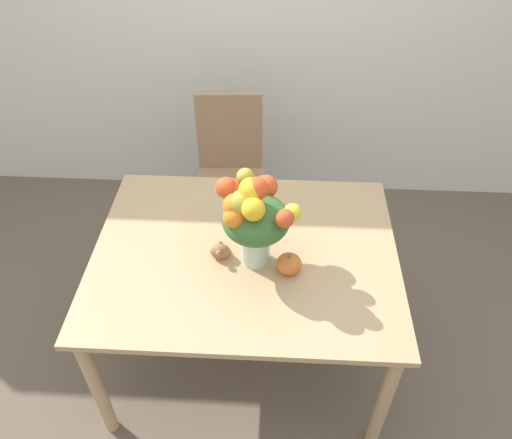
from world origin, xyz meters
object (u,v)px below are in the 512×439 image
Objects in this scene: flower_vase at (253,216)px; pumpkin at (289,264)px; dining_chair_near_window at (230,174)px; turkey_figurine at (220,249)px.

flower_vase is 0.27m from pumpkin.
dining_chair_near_window reaches higher than pumpkin.
pumpkin is at bearing -14.99° from turkey_figurine.
flower_vase is at bearing 158.40° from pumpkin.
pumpkin is (0.16, -0.06, -0.21)m from flower_vase.
dining_chair_near_window reaches higher than turkey_figurine.
flower_vase reaches higher than pumpkin.
flower_vase is 1.10m from dining_chair_near_window.
pumpkin is 0.31m from turkey_figurine.
pumpkin reaches higher than turkey_figurine.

